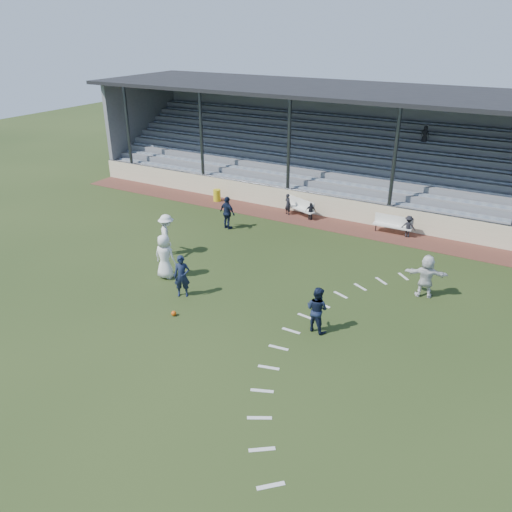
{
  "coord_description": "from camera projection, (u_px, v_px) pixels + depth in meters",
  "views": [
    {
      "loc": [
        9.12,
        -13.77,
        10.05
      ],
      "look_at": [
        0.0,
        2.5,
        1.3
      ],
      "focal_mm": 35.0,
      "sensor_mm": 36.0,
      "label": 1
    }
  ],
  "objects": [
    {
      "name": "player_navy_lead",
      "position": [
        182.0,
        276.0,
        19.87
      ],
      "size": [
        0.77,
        0.69,
        1.77
      ],
      "primitive_type": "imported",
      "rotation": [
        0.0,
        0.0,
        0.53
      ],
      "color": "#121A32",
      "rests_on": "ground"
    },
    {
      "name": "player_white_lead",
      "position": [
        165.0,
        256.0,
        21.28
      ],
      "size": [
        1.03,
        0.72,
        1.98
      ],
      "primitive_type": "imported",
      "rotation": [
        0.0,
        0.0,
        3.24
      ],
      "color": "silver",
      "rests_on": "ground"
    },
    {
      "name": "grandstand",
      "position": [
        364.0,
        161.0,
        31.09
      ],
      "size": [
        34.6,
        9.0,
        6.61
      ],
      "color": "slate",
      "rests_on": "ground"
    },
    {
      "name": "player_navy_wing",
      "position": [
        227.0,
        213.0,
        26.46
      ],
      "size": [
        1.12,
        0.68,
        1.78
      ],
      "primitive_type": "imported",
      "rotation": [
        0.0,
        0.0,
        2.89
      ],
      "color": "#121A32",
      "rests_on": "ground"
    },
    {
      "name": "sub_left_far",
      "position": [
        311.0,
        211.0,
        27.78
      ],
      "size": [
        0.63,
        0.47,
        1.0
      ],
      "primitive_type": "imported",
      "rotation": [
        0.0,
        0.0,
        3.58
      ],
      "color": "black",
      "rests_on": "cinder_track"
    },
    {
      "name": "bench_left",
      "position": [
        301.0,
        206.0,
        28.37
      ],
      "size": [
        2.01,
        1.15,
        0.95
      ],
      "rotation": [
        0.0,
        0.0,
        -0.36
      ],
      "color": "silver",
      "rests_on": "cinder_track"
    },
    {
      "name": "trash_bin",
      "position": [
        217.0,
        195.0,
        30.76
      ],
      "size": [
        0.45,
        0.45,
        0.72
      ],
      "primitive_type": "cylinder",
      "color": "gold",
      "rests_on": "cinder_track"
    },
    {
      "name": "sub_right",
      "position": [
        408.0,
        226.0,
        25.5
      ],
      "size": [
        0.78,
        0.49,
        1.15
      ],
      "primitive_type": "imported",
      "rotation": [
        0.0,
        0.0,
        3.23
      ],
      "color": "black",
      "rests_on": "cinder_track"
    },
    {
      "name": "ground",
      "position": [
        224.0,
        311.0,
        19.18
      ],
      "size": [
        90.0,
        90.0,
        0.0
      ],
      "primitive_type": "plane",
      "color": "#243315",
      "rests_on": "ground"
    },
    {
      "name": "football",
      "position": [
        174.0,
        313.0,
        18.81
      ],
      "size": [
        0.2,
        0.2,
        0.2
      ],
      "primitive_type": "sphere",
      "color": "#C84B0B",
      "rests_on": "ground"
    },
    {
      "name": "player_navy_mid",
      "position": [
        317.0,
        309.0,
        17.61
      ],
      "size": [
        0.95,
        0.81,
        1.73
      ],
      "primitive_type": "imported",
      "rotation": [
        0.0,
        0.0,
        2.95
      ],
      "color": "#121A32",
      "rests_on": "ground"
    },
    {
      "name": "cinder_track",
      "position": [
        327.0,
        223.0,
        27.47
      ],
      "size": [
        34.0,
        2.0,
        0.02
      ],
      "primitive_type": "cube",
      "color": "#512920",
      "rests_on": "ground"
    },
    {
      "name": "player_white_back",
      "position": [
        426.0,
        276.0,
        19.83
      ],
      "size": [
        1.75,
        0.93,
        1.8
      ],
      "primitive_type": "imported",
      "rotation": [
        0.0,
        0.0,
        3.39
      ],
      "color": "silver",
      "rests_on": "ground"
    },
    {
      "name": "bench_right",
      "position": [
        393.0,
        223.0,
        25.95
      ],
      "size": [
        2.0,
        0.47,
        0.95
      ],
      "rotation": [
        0.0,
        0.0,
        0.01
      ],
      "color": "silver",
      "rests_on": "cinder_track"
    },
    {
      "name": "penalty_arc",
      "position": [
        324.0,
        341.0,
        17.35
      ],
      "size": [
        3.89,
        14.63,
        0.01
      ],
      "color": "silver",
      "rests_on": "ground"
    },
    {
      "name": "retaining_wall",
      "position": [
        335.0,
        208.0,
        28.05
      ],
      "size": [
        34.0,
        0.18,
        1.2
      ],
      "primitive_type": "cube",
      "color": "beige",
      "rests_on": "ground"
    },
    {
      "name": "player_white_wing",
      "position": [
        167.0,
        235.0,
        23.46
      ],
      "size": [
        1.43,
        1.42,
        1.98
      ],
      "primitive_type": "imported",
      "rotation": [
        0.0,
        0.0,
        2.36
      ],
      "color": "silver",
      "rests_on": "ground"
    },
    {
      "name": "sub_left_near",
      "position": [
        288.0,
        204.0,
        28.52
      ],
      "size": [
        0.53,
        0.45,
        1.22
      ],
      "primitive_type": "imported",
      "rotation": [
        0.0,
        0.0,
        2.71
      ],
      "color": "black",
      "rests_on": "cinder_track"
    }
  ]
}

